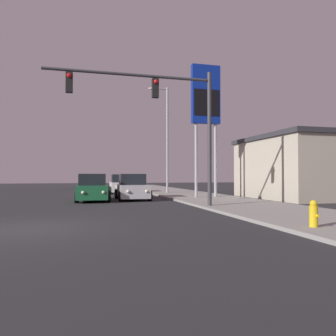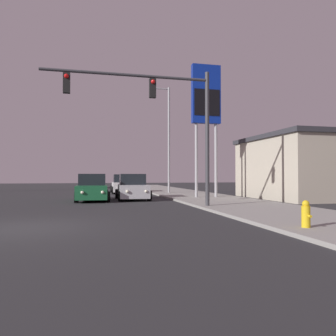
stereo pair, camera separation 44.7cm
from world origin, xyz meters
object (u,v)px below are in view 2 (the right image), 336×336
car_silver (132,188)px  gas_station_sign (206,102)px  car_white (123,185)px  street_lamp (167,134)px  car_black (91,182)px  traffic_light_mast (162,108)px  car_green (92,189)px  fire_hydrant (306,214)px

car_silver → gas_station_sign: size_ratio=0.48×
car_silver → gas_station_sign: bearing=176.3°
car_white → street_lamp: bearing=148.6°
car_black → traffic_light_mast: (3.29, -27.62, 3.99)m
street_lamp → car_silver: bearing=-123.2°
car_silver → street_lamp: (3.66, 5.59, 4.36)m
car_black → traffic_light_mast: traffic_light_mast is taller
car_silver → gas_station_sign: (4.96, -0.49, 5.86)m
car_black → car_silver: bearing=97.3°
car_white → traffic_light_mast: traffic_light_mast is taller
car_white → traffic_light_mast: size_ratio=0.55×
car_green → car_white: (2.66, 8.37, 0.00)m
car_white → traffic_light_mast: 14.92m
car_green → car_white: size_ratio=1.00×
traffic_light_mast → car_green: bearing=117.8°
street_lamp → fire_hydrant: size_ratio=11.84×
car_silver → gas_station_sign: 7.69m
car_white → fire_hydrant: 21.55m
car_green → fire_hydrant: (5.81, -12.95, -0.27)m
car_black → car_green: 21.62m
car_green → gas_station_sign: size_ratio=0.48×
traffic_light_mast → car_black: bearing=96.8°
car_white → car_black: bearing=-76.6°
fire_hydrant → car_black: bearing=99.8°
car_green → street_lamp: size_ratio=0.48×
car_white → fire_hydrant: (3.15, -21.31, -0.27)m
street_lamp → car_black: bearing=112.2°
car_green → car_silver: bearing=-167.5°
car_green → fire_hydrant: bearing=116.3°
car_green → street_lamp: (6.22, 6.06, 4.36)m
traffic_light_mast → fire_hydrant: size_ratio=10.31×
car_green → traffic_light_mast: size_ratio=0.55×
car_black → gas_station_sign: 23.69m
car_silver → street_lamp: street_lamp is taller
car_white → street_lamp: street_lamp is taller
car_green → car_white: bearing=-105.6°
car_silver → street_lamp: size_ratio=0.48×
gas_station_sign → fire_hydrant: (-1.71, -12.93, -6.13)m
traffic_light_mast → street_lamp: size_ratio=0.87×
car_green → street_lamp: street_lamp is taller
traffic_light_mast → car_white: bearing=92.0°
gas_station_sign → fire_hydrant: bearing=-97.5°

